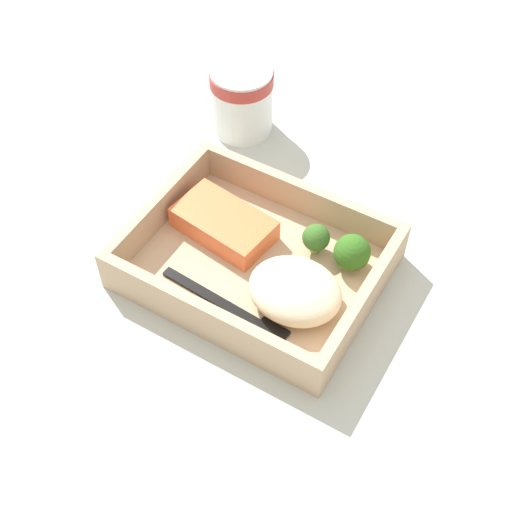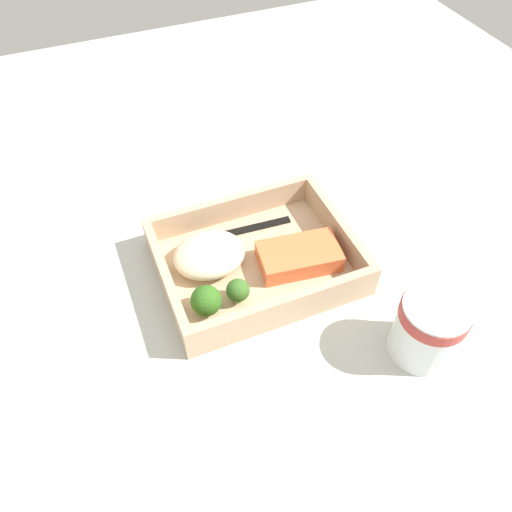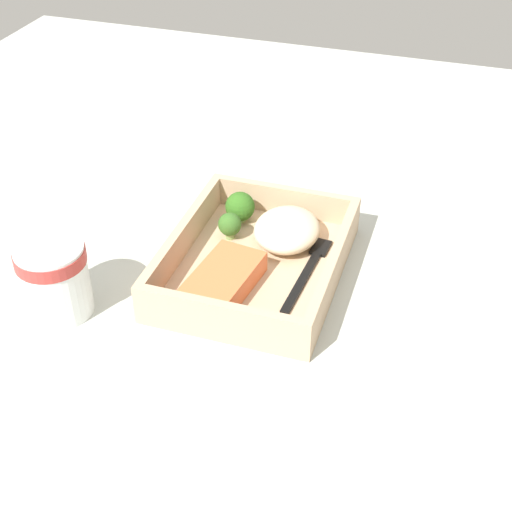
% 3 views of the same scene
% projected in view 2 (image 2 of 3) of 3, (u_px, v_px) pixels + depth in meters
% --- Properties ---
extents(ground_plane, '(1.60, 1.60, 0.02)m').
position_uv_depth(ground_plane, '(256.00, 273.00, 0.73)').
color(ground_plane, '#B7BBB2').
extents(takeout_tray, '(0.27, 0.21, 0.01)m').
position_uv_depth(takeout_tray, '(256.00, 266.00, 0.72)').
color(takeout_tray, tan).
rests_on(takeout_tray, ground_plane).
extents(tray_rim, '(0.27, 0.21, 0.04)m').
position_uv_depth(tray_rim, '(256.00, 253.00, 0.70)').
color(tray_rim, tan).
rests_on(tray_rim, takeout_tray).
extents(salmon_fillet, '(0.12, 0.08, 0.03)m').
position_uv_depth(salmon_fillet, '(299.00, 256.00, 0.70)').
color(salmon_fillet, orange).
rests_on(salmon_fillet, takeout_tray).
extents(mashed_potatoes, '(0.10, 0.09, 0.04)m').
position_uv_depth(mashed_potatoes, '(209.00, 255.00, 0.70)').
color(mashed_potatoes, beige).
rests_on(mashed_potatoes, takeout_tray).
extents(broccoli_floret_1, '(0.03, 0.03, 0.04)m').
position_uv_depth(broccoli_floret_1, '(238.00, 291.00, 0.66)').
color(broccoli_floret_1, '#7C9A54').
rests_on(broccoli_floret_1, takeout_tray).
extents(broccoli_floret_2, '(0.04, 0.04, 0.04)m').
position_uv_depth(broccoli_floret_2, '(206.00, 301.00, 0.64)').
color(broccoli_floret_2, '#8AA866').
rests_on(broccoli_floret_2, takeout_tray).
extents(fork, '(0.16, 0.03, 0.00)m').
position_uv_depth(fork, '(233.00, 232.00, 0.75)').
color(fork, black).
rests_on(fork, takeout_tray).
extents(paper_cup, '(0.08, 0.08, 0.09)m').
position_uv_depth(paper_cup, '(429.00, 326.00, 0.60)').
color(paper_cup, white).
rests_on(paper_cup, ground_plane).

